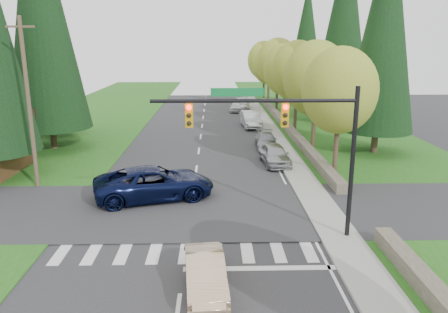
{
  "coord_description": "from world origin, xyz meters",
  "views": [
    {
      "loc": [
        1.21,
        -13.51,
        8.53
      ],
      "look_at": [
        1.75,
        8.41,
        2.8
      ],
      "focal_mm": 35.0,
      "sensor_mm": 36.0,
      "label": 1
    }
  ],
  "objects_px": {
    "suv_navy": "(155,183)",
    "parked_car_d": "(237,106)",
    "parked_car_b": "(266,141)",
    "sedan_champagne": "(205,274)",
    "parked_car_c": "(251,119)",
    "parked_car_e": "(242,104)",
    "parked_car_a": "(275,154)"
  },
  "relations": [
    {
      "from": "suv_navy",
      "to": "parked_car_d",
      "type": "height_order",
      "value": "suv_navy"
    },
    {
      "from": "parked_car_b",
      "to": "parked_car_d",
      "type": "bearing_deg",
      "value": 95.96
    },
    {
      "from": "parked_car_d",
      "to": "sedan_champagne",
      "type": "bearing_deg",
      "value": -87.37
    },
    {
      "from": "parked_car_c",
      "to": "parked_car_e",
      "type": "height_order",
      "value": "parked_car_c"
    },
    {
      "from": "parked_car_b",
      "to": "parked_car_c",
      "type": "distance_m",
      "value": 9.27
    },
    {
      "from": "sedan_champagne",
      "to": "parked_car_c",
      "type": "distance_m",
      "value": 31.21
    },
    {
      "from": "parked_car_a",
      "to": "parked_car_d",
      "type": "bearing_deg",
      "value": 87.64
    },
    {
      "from": "sedan_champagne",
      "to": "parked_car_d",
      "type": "distance_m",
      "value": 41.75
    },
    {
      "from": "parked_car_b",
      "to": "parked_car_c",
      "type": "xyz_separation_m",
      "value": [
        -0.5,
        9.25,
        0.21
      ]
    },
    {
      "from": "parked_car_a",
      "to": "parked_car_b",
      "type": "relative_size",
      "value": 1.04
    },
    {
      "from": "parked_car_b",
      "to": "parked_car_d",
      "type": "height_order",
      "value": "parked_car_d"
    },
    {
      "from": "sedan_champagne",
      "to": "parked_car_b",
      "type": "distance_m",
      "value": 22.18
    },
    {
      "from": "suv_navy",
      "to": "parked_car_c",
      "type": "xyz_separation_m",
      "value": [
        7.21,
        21.46,
        -0.1
      ]
    },
    {
      "from": "suv_navy",
      "to": "parked_car_a",
      "type": "height_order",
      "value": "suv_navy"
    },
    {
      "from": "parked_car_e",
      "to": "parked_car_c",
      "type": "bearing_deg",
      "value": -85.58
    },
    {
      "from": "suv_navy",
      "to": "parked_car_e",
      "type": "bearing_deg",
      "value": -27.83
    },
    {
      "from": "parked_car_c",
      "to": "parked_car_b",
      "type": "bearing_deg",
      "value": -91.69
    },
    {
      "from": "parked_car_a",
      "to": "parked_car_e",
      "type": "bearing_deg",
      "value": 85.98
    },
    {
      "from": "parked_car_a",
      "to": "parked_car_c",
      "type": "height_order",
      "value": "parked_car_c"
    },
    {
      "from": "suv_navy",
      "to": "parked_car_a",
      "type": "xyz_separation_m",
      "value": [
        7.71,
        6.98,
        -0.18
      ]
    },
    {
      "from": "parked_car_a",
      "to": "parked_car_d",
      "type": "distance_m",
      "value": 25.21
    },
    {
      "from": "parked_car_d",
      "to": "parked_car_e",
      "type": "bearing_deg",
      "value": 63.43
    },
    {
      "from": "parked_car_a",
      "to": "suv_navy",
      "type": "bearing_deg",
      "value": -143.41
    },
    {
      "from": "parked_car_c",
      "to": "parked_car_d",
      "type": "distance_m",
      "value": 10.74
    },
    {
      "from": "parked_car_c",
      "to": "parked_car_d",
      "type": "height_order",
      "value": "parked_car_c"
    },
    {
      "from": "parked_car_a",
      "to": "parked_car_b",
      "type": "xyz_separation_m",
      "value": [
        0.0,
        5.22,
        -0.13
      ]
    },
    {
      "from": "suv_navy",
      "to": "parked_car_c",
      "type": "distance_m",
      "value": 22.64
    },
    {
      "from": "sedan_champagne",
      "to": "parked_car_b",
      "type": "bearing_deg",
      "value": 72.98
    },
    {
      "from": "suv_navy",
      "to": "parked_car_b",
      "type": "height_order",
      "value": "suv_navy"
    },
    {
      "from": "parked_car_b",
      "to": "parked_car_e",
      "type": "bearing_deg",
      "value": 93.86
    },
    {
      "from": "parked_car_c",
      "to": "sedan_champagne",
      "type": "bearing_deg",
      "value": -102.52
    },
    {
      "from": "suv_navy",
      "to": "parked_car_a",
      "type": "relative_size",
      "value": 1.52
    }
  ]
}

